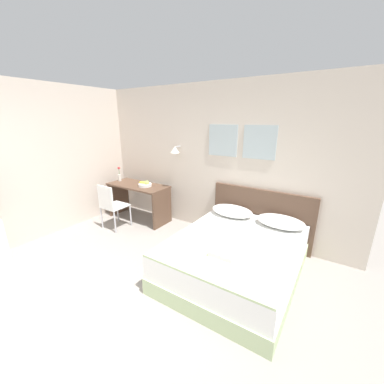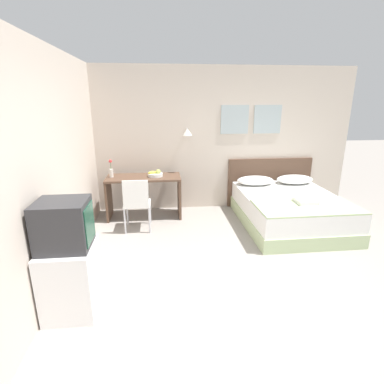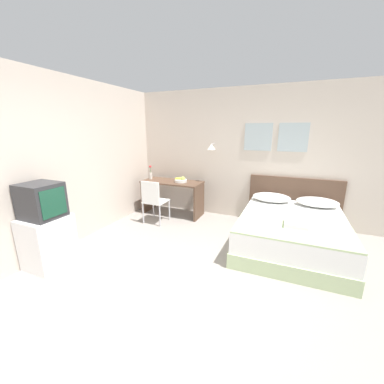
% 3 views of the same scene
% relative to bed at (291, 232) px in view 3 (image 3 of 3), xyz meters
% --- Properties ---
extents(ground_plane, '(24.00, 24.00, 0.00)m').
position_rel_bed_xyz_m(ground_plane, '(-1.10, -1.80, -0.26)').
color(ground_plane, gray).
extents(wall_back, '(5.27, 0.31, 2.65)m').
position_rel_bed_xyz_m(wall_back, '(-1.10, 1.08, 1.07)').
color(wall_back, beige).
rests_on(wall_back, ground_plane).
extents(wall_left, '(0.06, 5.85, 2.65)m').
position_rel_bed_xyz_m(wall_left, '(-3.37, -1.88, 1.07)').
color(wall_left, beige).
rests_on(wall_left, ground_plane).
extents(bed, '(1.56, 1.97, 0.52)m').
position_rel_bed_xyz_m(bed, '(0.00, 0.00, 0.00)').
color(bed, '#B2C693').
rests_on(bed, ground_plane).
extents(headboard, '(1.68, 0.06, 0.96)m').
position_rel_bed_xyz_m(headboard, '(0.00, 1.02, 0.22)').
color(headboard, brown).
rests_on(headboard, ground_plane).
extents(pillow_left, '(0.69, 0.43, 0.16)m').
position_rel_bed_xyz_m(pillow_left, '(-0.39, 0.72, 0.34)').
color(pillow_left, white).
rests_on(pillow_left, bed).
extents(pillow_right, '(0.69, 0.43, 0.16)m').
position_rel_bed_xyz_m(pillow_right, '(0.39, 0.72, 0.34)').
color(pillow_right, white).
rests_on(pillow_right, bed).
extents(throw_blanket, '(1.51, 0.79, 0.02)m').
position_rel_bed_xyz_m(throw_blanket, '(0.00, -0.57, 0.28)').
color(throw_blanket, '#B2C693').
rests_on(throw_blanket, bed).
extents(folded_towel_near_foot, '(0.29, 0.30, 0.06)m').
position_rel_bed_xyz_m(folded_towel_near_foot, '(0.04, -0.43, 0.32)').
color(folded_towel_near_foot, white).
rests_on(folded_towel_near_foot, throw_blanket).
extents(desk, '(1.30, 0.58, 0.75)m').
position_rel_bed_xyz_m(desk, '(-2.46, 0.65, 0.28)').
color(desk, brown).
rests_on(desk, ground_plane).
extents(desk_chair, '(0.43, 0.43, 0.88)m').
position_rel_bed_xyz_m(desk_chair, '(-2.55, 0.01, 0.26)').
color(desk_chair, white).
rests_on(desk_chair, ground_plane).
extents(fruit_bowl, '(0.27, 0.26, 0.13)m').
position_rel_bed_xyz_m(fruit_bowl, '(-2.24, 0.64, 0.53)').
color(fruit_bowl, silver).
rests_on(fruit_bowl, desk).
extents(flower_vase, '(0.07, 0.07, 0.31)m').
position_rel_bed_xyz_m(flower_vase, '(-3.01, 0.66, 0.61)').
color(flower_vase, silver).
rests_on(flower_vase, desk).
extents(tv_stand, '(0.49, 0.55, 0.71)m').
position_rel_bed_xyz_m(tv_stand, '(-3.07, -1.85, 0.10)').
color(tv_stand, white).
rests_on(tv_stand, ground_plane).
extents(television, '(0.48, 0.43, 0.46)m').
position_rel_bed_xyz_m(television, '(-3.07, -1.85, 0.68)').
color(television, '#2D2D30').
rests_on(television, tv_stand).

